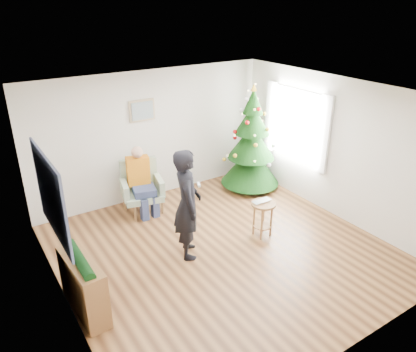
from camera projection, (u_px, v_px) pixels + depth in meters
floor at (223, 250)px, 6.72m from camera, size 5.00×5.00×0.00m
ceiling at (225, 94)px, 5.66m from camera, size 5.00×5.00×0.00m
wall_back at (152, 136)px, 8.11m from camera, size 5.00×0.00×5.00m
wall_front at (359, 261)px, 4.28m from camera, size 5.00×0.00×5.00m
wall_left at (56, 225)px, 4.95m from camera, size 0.00×5.00×5.00m
wall_right at (335, 148)px, 7.43m from camera, size 0.00×5.00×5.00m
window_panel at (296, 125)px, 8.10m from camera, size 0.04×1.30×1.40m
curtains at (295, 125)px, 8.09m from camera, size 0.05×1.75×1.50m
christmas_tree at (251, 143)px, 8.54m from camera, size 1.25×1.25×2.26m
stool at (263, 219)px, 7.02m from camera, size 0.42×0.42×0.64m
laptop at (264, 202)px, 6.89m from camera, size 0.35×0.23×0.03m
armchair at (142, 193)px, 7.82m from camera, size 0.87×0.83×1.00m
seated_person at (141, 180)px, 7.65m from camera, size 0.49×0.66×1.31m
standing_man at (187, 204)px, 6.29m from camera, size 0.66×0.78×1.81m
game_controller at (199, 185)px, 6.24m from camera, size 0.08×0.13×0.04m
console at (84, 286)px, 5.28m from camera, size 0.37×1.02×0.80m
garland at (79, 260)px, 5.10m from camera, size 0.14×0.90×0.14m
tapestry at (51, 197)px, 5.10m from camera, size 0.03×1.50×1.15m
framed_picture at (142, 111)px, 7.76m from camera, size 0.52×0.05×0.42m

